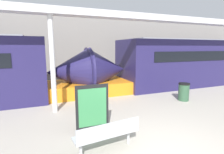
{
  "coord_description": "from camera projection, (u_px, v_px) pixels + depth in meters",
  "views": [
    {
      "loc": [
        -2.85,
        -3.16,
        2.63
      ],
      "look_at": [
        -0.2,
        3.58,
        1.4
      ],
      "focal_mm": 28.0,
      "sensor_mm": 36.0,
      "label": 1
    }
  ],
  "objects": [
    {
      "name": "bench_near",
      "position": [
        108.0,
        133.0,
        4.38
      ],
      "size": [
        1.74,
        0.63,
        0.82
      ],
      "rotation": [
        0.0,
        0.0,
        0.11
      ],
      "color": "#ADB2B7",
      "rests_on": "ground_plane"
    },
    {
      "name": "poster_board",
      "position": [
        92.0,
        109.0,
        5.29
      ],
      "size": [
        1.02,
        0.07,
        1.54
      ],
      "color": "black",
      "rests_on": "ground_plane"
    },
    {
      "name": "station_wall",
      "position": [
        81.0,
        49.0,
        13.7
      ],
      "size": [
        56.0,
        0.2,
        5.0
      ],
      "primitive_type": "cube",
      "color": "gray",
      "rests_on": "ground_plane"
    },
    {
      "name": "train_left",
      "position": [
        204.0,
        62.0,
        13.09
      ],
      "size": [
        17.72,
        2.93,
        3.2
      ],
      "color": "#231E4C",
      "rests_on": "ground_plane"
    },
    {
      "name": "trash_bin",
      "position": [
        184.0,
        92.0,
        8.72
      ],
      "size": [
        0.54,
        0.54,
        0.88
      ],
      "color": "#2D5138",
      "rests_on": "ground_plane"
    },
    {
      "name": "support_column_near",
      "position": [
        53.0,
        65.0,
        6.93
      ],
      "size": [
        0.2,
        0.2,
        3.87
      ],
      "primitive_type": "cylinder",
      "color": "silver",
      "rests_on": "ground_plane"
    },
    {
      "name": "ground_plane",
      "position": [
        172.0,
        154.0,
        4.37
      ],
      "size": [
        60.0,
        60.0,
        0.0
      ],
      "primitive_type": "plane",
      "color": "#A8A093"
    },
    {
      "name": "canopy_beam",
      "position": [
        50.0,
        10.0,
        6.58
      ],
      "size": [
        28.0,
        0.6,
        0.28
      ],
      "primitive_type": "cube",
      "color": "#B7B7BC",
      "rests_on": "support_column_near"
    }
  ]
}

